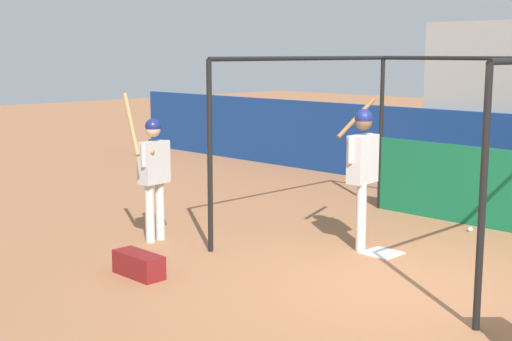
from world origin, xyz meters
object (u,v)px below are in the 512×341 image
player_batter (362,164)px  baseball (470,229)px  player_waiting (153,168)px  equipment_bag (139,265)px

player_batter → baseball: size_ratio=26.98×
player_waiting → baseball: 4.73m
player_waiting → baseball: player_waiting is taller
equipment_bag → baseball: 5.02m
player_waiting → equipment_bag: (1.15, -1.10, -0.90)m
player_waiting → equipment_bag: size_ratio=2.97×
player_batter → baseball: bearing=-22.0°
player_batter → player_waiting: (-2.27, -1.74, -0.12)m
player_waiting → equipment_bag: 1.83m
equipment_bag → baseball: bearing=70.1°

